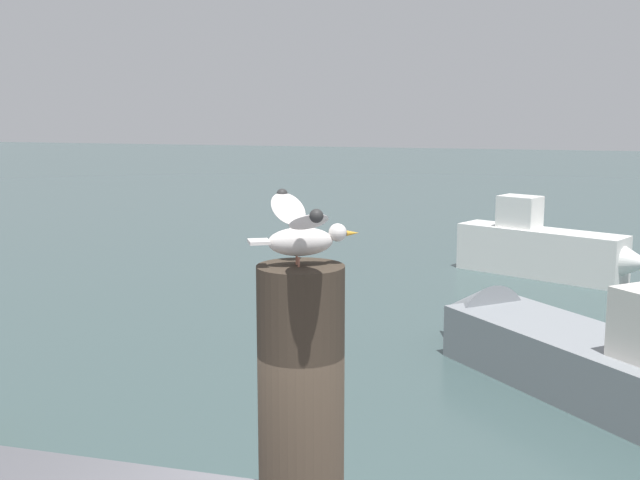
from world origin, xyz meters
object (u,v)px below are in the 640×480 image
boat_white (548,250)px  boat_grey (585,356)px  seagull (301,230)px  mooring_post (301,416)px

boat_white → boat_grey: 6.60m
seagull → boat_white: size_ratio=0.16×
boat_white → seagull: bearing=-93.8°
boat_white → boat_grey: size_ratio=0.76×
mooring_post → boat_white: (0.92, 13.58, -1.73)m
seagull → boat_grey: (1.34, 7.00, -2.50)m
seagull → boat_white: seagull is taller
boat_white → mooring_post: bearing=-93.9°
mooring_post → boat_grey: bearing=79.1°
seagull → boat_white: 13.82m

